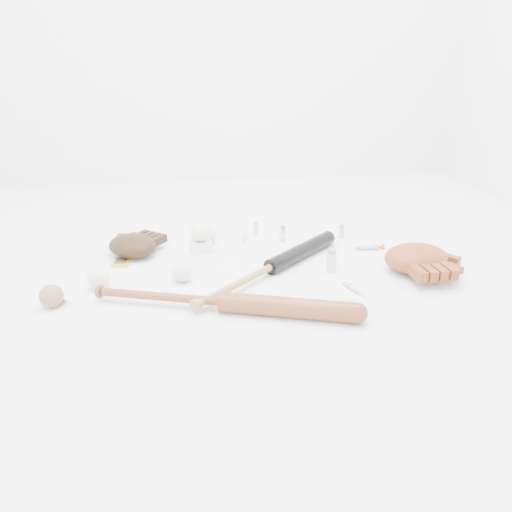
{
  "coord_description": "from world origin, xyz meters",
  "views": [
    {
      "loc": [
        -0.25,
        -1.66,
        0.77
      ],
      "look_at": [
        -0.0,
        0.05,
        0.06
      ],
      "focal_mm": 35.0,
      "sensor_mm": 36.0,
      "label": 1
    }
  ],
  "objects": [
    {
      "name": "syringe_2",
      "position": [
        -0.0,
        0.41,
        0.01
      ],
      "size": [
        0.06,
        0.15,
        0.02
      ],
      "primitive_type": null,
      "rotation": [
        0.0,
        0.0,
        1.34
      ],
      "color": "#ADBCC6",
      "rests_on": "ground"
    },
    {
      "name": "pedestal",
      "position": [
        -0.2,
        0.28,
        0.02
      ],
      "size": [
        0.09,
        0.09,
        0.05
      ],
      "primitive_type": "cube",
      "rotation": [
        0.0,
        0.0,
        0.18
      ],
      "color": "white",
      "rests_on": "ground"
    },
    {
      "name": "syringe_1",
      "position": [
        0.0,
        -0.23,
        0.01
      ],
      "size": [
        0.11,
        0.12,
        0.02
      ],
      "primitive_type": null,
      "rotation": [
        0.0,
        0.0,
        2.27
      ],
      "color": "#ADBCC6",
      "rests_on": "ground"
    },
    {
      "name": "syringe_0",
      "position": [
        -0.7,
        -0.1,
        0.01
      ],
      "size": [
        0.14,
        0.12,
        0.02
      ],
      "primitive_type": null,
      "rotation": [
        0.0,
        0.0,
        -0.67
      ],
      "color": "#ADBCC6",
      "rests_on": "ground"
    },
    {
      "name": "baseball_left",
      "position": [
        -0.57,
        -0.02,
        0.04
      ],
      "size": [
        0.08,
        0.08,
        0.08
      ],
      "primitive_type": "sphere",
      "color": "white",
      "rests_on": "ground"
    },
    {
      "name": "baseball_mid",
      "position": [
        -0.28,
        -0.0,
        0.04
      ],
      "size": [
        0.08,
        0.08,
        0.08
      ],
      "primitive_type": "sphere",
      "color": "white",
      "rests_on": "ground"
    },
    {
      "name": "bat_wood",
      "position": [
        -0.15,
        -0.24,
        0.03
      ],
      "size": [
        0.87,
        0.34,
        0.07
      ],
      "primitive_type": null,
      "rotation": [
        0.0,
        0.0,
        -0.32
      ],
      "color": "brown",
      "rests_on": "ground"
    },
    {
      "name": "baseball_on_pedestal",
      "position": [
        -0.2,
        0.28,
        0.08
      ],
      "size": [
        0.08,
        0.08,
        0.08
      ],
      "primitive_type": "sphere",
      "color": "white",
      "rests_on": "pedestal"
    },
    {
      "name": "glove_tan",
      "position": [
        0.59,
        -0.03,
        0.05
      ],
      "size": [
        0.3,
        0.3,
        0.1
      ],
      "primitive_type": null,
      "rotation": [
        0.0,
        0.0,
        3.18
      ],
      "color": "brown",
      "rests_on": "ground"
    },
    {
      "name": "syringe_3",
      "position": [
        0.31,
        -0.17,
        0.01
      ],
      "size": [
        0.06,
        0.13,
        0.02
      ],
      "primitive_type": null,
      "rotation": [
        0.0,
        0.0,
        -1.24
      ],
      "color": "#ADBCC6",
      "rests_on": "ground"
    },
    {
      "name": "vial_3",
      "position": [
        0.28,
        0.01,
        0.04
      ],
      "size": [
        0.04,
        0.04,
        0.09
      ],
      "primitive_type": "cylinder",
      "color": "silver",
      "rests_on": "ground"
    },
    {
      "name": "baseball_upper",
      "position": [
        -0.17,
        0.37,
        0.04
      ],
      "size": [
        0.07,
        0.07,
        0.07
      ],
      "primitive_type": "sphere",
      "color": "white",
      "rests_on": "ground"
    },
    {
      "name": "vial_2",
      "position": [
        0.16,
        0.35,
        0.03
      ],
      "size": [
        0.03,
        0.03,
        0.07
      ],
      "primitive_type": "cylinder",
      "color": "silver",
      "rests_on": "ground"
    },
    {
      "name": "bat_dark",
      "position": [
        0.05,
        0.01,
        0.03
      ],
      "size": [
        0.66,
        0.61,
        0.06
      ],
      "primitive_type": null,
      "rotation": [
        0.0,
        0.0,
        0.74
      ],
      "color": "black",
      "rests_on": "ground"
    },
    {
      "name": "glove_dark",
      "position": [
        -0.48,
        0.27,
        0.04
      ],
      "size": [
        0.34,
        0.34,
        0.09
      ],
      "primitive_type": null,
      "rotation": [
        0.0,
        0.0,
        -0.66
      ],
      "color": "black",
      "rests_on": "ground"
    },
    {
      "name": "trading_card",
      "position": [
        -0.52,
        0.2,
        0.0
      ],
      "size": [
        0.07,
        0.1,
        0.01
      ],
      "primitive_type": "cube",
      "rotation": [
        0.0,
        0.0,
        -0.09
      ],
      "color": "gold",
      "rests_on": "ground"
    },
    {
      "name": "vial_0",
      "position": [
        0.05,
        0.45,
        0.03
      ],
      "size": [
        0.02,
        0.02,
        0.06
      ],
      "primitive_type": "cylinder",
      "color": "silver",
      "rests_on": "ground"
    },
    {
      "name": "vial_1",
      "position": [
        0.42,
        0.36,
        0.03
      ],
      "size": [
        0.02,
        0.02,
        0.06
      ],
      "primitive_type": "cylinder",
      "color": "silver",
      "rests_on": "ground"
    },
    {
      "name": "baseball_aged",
      "position": [
        -0.7,
        -0.14,
        0.04
      ],
      "size": [
        0.08,
        0.08,
        0.08
      ],
      "primitive_type": "sphere",
      "color": "#8E6244",
      "rests_on": "ground"
    },
    {
      "name": "syringe_4",
      "position": [
        0.49,
        0.2,
        0.01
      ],
      "size": [
        0.16,
        0.03,
        0.02
      ],
      "primitive_type": null,
      "rotation": [
        0.0,
        0.0,
        3.13
      ],
      "color": "#ADBCC6",
      "rests_on": "ground"
    }
  ]
}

